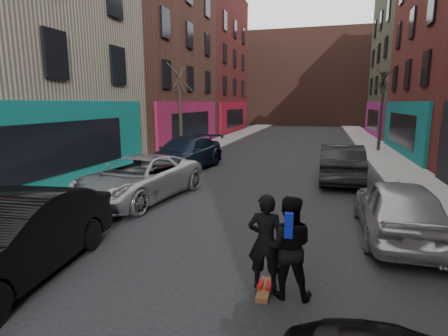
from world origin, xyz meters
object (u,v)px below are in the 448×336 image
Objects in this scene: parked_left_mid at (10,240)px; parked_right_far at (398,208)px; parked_left_end at (185,154)px; parked_left_far at (139,178)px; tree_right_far at (382,101)px; parked_right_end at (341,163)px; skateboarder at (266,242)px; tree_left_far at (180,103)px; pedestrian at (288,246)px; skateboard at (264,289)px.

parked_left_mid is 1.11× the size of parked_right_far.
parked_left_far is at bearing -77.80° from parked_left_end.
tree_right_far is 11.18m from parked_right_end.
skateboarder is at bearing -103.04° from tree_right_far.
parked_left_mid is at bearing 8.64° from skateboarder.
tree_left_far is at bearing -46.05° from parked_right_far.
parked_left_mid is at bearing -77.98° from parked_left_end.
skateboarder is at bearing -4.23° from pedestrian.
parked_right_far is 0.91× the size of parked_right_end.
tree_left_far is 1.13× the size of parked_left_end.
skateboarder is at bearing 51.88° from parked_right_far.
skateboarder reaches higher than parked_left_end.
pedestrian is (-2.44, -3.59, 0.16)m from parked_right_far.
skateboard is 0.45× the size of skateboarder.
skateboarder is (5.89, -10.80, 0.15)m from parked_left_end.
tree_left_far is at bearing -65.75° from pedestrian.
pedestrian is at bearing 178.84° from skateboarder.
tree_right_far is 23.60m from parked_left_mid.
skateboarder is 0.40m from pedestrian.
tree_right_far is 18.71m from parked_left_far.
parked_left_mid is 2.86× the size of skateboarder.
tree_right_far is at bearing 58.04° from parked_left_mid.
parked_left_mid is at bearing 30.49° from parked_right_far.
skateboarder is at bearing 2.35° from parked_left_mid.
tree_right_far reaches higher than parked_left_far.
parked_right_end is 10.27m from skateboarder.
tree_right_far is at bearing -105.34° from parked_right_end.
pedestrian reaches higher than parked_left_far.
parked_right_far is at bearing -46.26° from tree_left_far.
parked_right_far is at bearing 100.11° from parked_right_end.
skateboarder is at bearing -35.53° from parked_left_far.
tree_right_far is at bearing 64.77° from parked_left_far.
parked_left_mid is at bearing -171.36° from skateboard.
pedestrian is (-4.36, -20.54, -2.60)m from tree_right_far.
tree_left_far is at bearing -154.18° from tree_right_far.
skateboard is 0.43× the size of pedestrian.
parked_right_end reaches higher than parked_right_far.
tree_left_far reaches higher than parked_left_far.
tree_left_far is 13.78m from tree_right_far.
parked_left_mid is at bearing -114.05° from tree_right_far.
pedestrian reaches higher than skateboard.
parked_right_end is (9.40, -4.42, -2.56)m from tree_left_far.
tree_left_far is 1.43× the size of parked_right_far.
parked_left_far is at bearing 36.41° from parked_right_end.
parked_left_mid is 5.92m from parked_left_far.
skateboard is at bearing -4.23° from pedestrian.
parked_right_end is (6.55, 10.99, -0.01)m from parked_left_mid.
parked_right_end is at bearing -106.06° from tree_right_far.
parked_left_mid is 1.02× the size of parked_right_end.
parked_left_far is 5.80m from parked_left_end.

